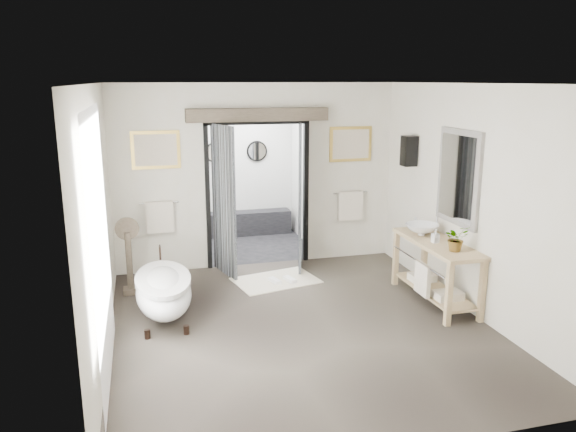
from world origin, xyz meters
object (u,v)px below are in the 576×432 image
Objects in this scene: rug at (276,280)px; clawfoot_tub at (164,291)px; vanity at (435,267)px; basin at (422,230)px.

clawfoot_tub is at bearing -150.43° from rug.
clawfoot_tub is 1.96m from rug.
vanity is at bearing -6.21° from clawfoot_tub.
rug is at bearing 150.77° from basin.
vanity reaches higher than rug.
basin reaches higher than vanity.
basin is at bearing 94.62° from vanity.
basin is at bearing -28.05° from rug.
basin is (-0.03, 0.36, 0.42)m from vanity.
clawfoot_tub is 3.34× the size of basin.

